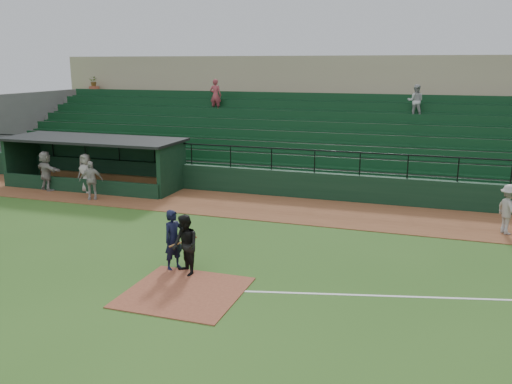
% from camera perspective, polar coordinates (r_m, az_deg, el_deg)
% --- Properties ---
extents(ground, '(90.00, 90.00, 0.00)m').
position_cam_1_polar(ground, '(15.59, -5.93, -9.08)').
color(ground, '#2C541B').
rests_on(ground, ground).
extents(warning_track, '(40.00, 4.00, 0.03)m').
position_cam_1_polar(warning_track, '(22.72, 2.41, -1.74)').
color(warning_track, brown).
rests_on(warning_track, ground).
extents(home_plate_dirt, '(3.00, 3.00, 0.03)m').
position_cam_1_polar(home_plate_dirt, '(14.75, -7.56, -10.40)').
color(home_plate_dirt, brown).
rests_on(home_plate_dirt, ground).
extents(foul_line, '(17.49, 4.44, 0.01)m').
position_cam_1_polar(foul_line, '(15.58, 24.57, -10.28)').
color(foul_line, white).
rests_on(foul_line, ground).
extents(stadium_structure, '(38.00, 13.08, 6.40)m').
position_cam_1_polar(stadium_structure, '(30.37, 6.94, 6.42)').
color(stadium_structure, black).
rests_on(stadium_structure, ground).
extents(dugout, '(8.90, 3.20, 2.42)m').
position_cam_1_polar(dugout, '(28.00, -16.19, 3.39)').
color(dugout, black).
rests_on(dugout, ground).
extents(batter_at_plate, '(1.12, 0.78, 1.81)m').
position_cam_1_polar(batter_at_plate, '(16.09, -8.66, -5.01)').
color(batter_at_plate, black).
rests_on(batter_at_plate, ground).
extents(umpire, '(1.09, 1.07, 1.77)m').
position_cam_1_polar(umpire, '(15.63, -7.47, -5.59)').
color(umpire, black).
rests_on(umpire, ground).
extents(runner, '(1.10, 1.33, 1.79)m').
position_cam_1_polar(runner, '(21.07, 25.06, -1.67)').
color(runner, gray).
rests_on(runner, warning_track).
extents(dugout_player_a, '(1.09, 0.86, 1.72)m').
position_cam_1_polar(dugout_player_a, '(25.10, -16.98, 1.20)').
color(dugout_player_a, '#ADA7A2').
rests_on(dugout_player_a, warning_track).
extents(dugout_player_b, '(0.94, 0.66, 1.82)m').
position_cam_1_polar(dugout_player_b, '(26.54, -17.46, 1.91)').
color(dugout_player_b, '#A6A09B').
rests_on(dugout_player_b, warning_track).
extents(dugout_player_c, '(1.84, 1.14, 1.89)m').
position_cam_1_polar(dugout_player_c, '(27.58, -21.24, 2.10)').
color(dugout_player_c, '#9D9893').
rests_on(dugout_player_c, warning_track).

